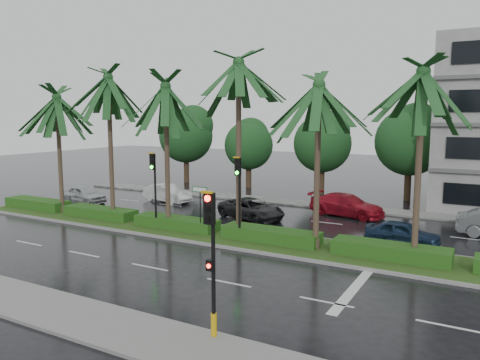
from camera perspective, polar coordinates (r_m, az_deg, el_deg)
The scene contains 17 objects.
ground at distance 24.96m, azimuth -3.54°, elevation -7.40°, with size 120.00×120.00×0.00m, color black.
near_sidewalk at distance 17.66m, azimuth -22.16°, elevation -14.30°, with size 40.00×2.40×0.12m, color slate.
far_sidewalk at distance 35.41m, azimuth 6.94°, elevation -2.80°, with size 40.00×2.00×0.12m, color slate.
median at distance 25.76m, azimuth -2.34°, elevation -6.72°, with size 36.00×4.00×0.15m.
hedge at distance 25.67m, azimuth -2.34°, elevation -5.92°, with size 35.20×1.40×0.60m.
lane_markings at distance 23.16m, azimuth 2.31°, elevation -8.58°, with size 34.00×13.06×0.01m.
palm_row at distance 25.66m, azimuth -4.84°, elevation 10.51°, with size 26.30×4.20×9.93m.
signal_near at distance 13.56m, azimuth -3.48°, elevation -9.51°, with size 0.34×0.45×4.36m.
signal_median_left at distance 26.92m, azimuth -10.46°, elevation 0.12°, with size 0.34×0.42×4.36m.
signal_median_right at distance 23.84m, azimuth -0.17°, elevation -0.73°, with size 0.34×0.42×4.36m.
street_sign at distance 25.43m, azimuth -4.90°, elevation -2.22°, with size 0.95×0.09×2.60m.
bg_trees at distance 40.10m, azimuth 10.02°, elevation 4.98°, with size 33.09×5.28×7.62m.
car_silver at distance 37.29m, azimuth -18.47°, elevation -1.68°, with size 3.87×1.56×1.32m, color silver.
car_white at distance 36.20m, azimuth -8.85°, elevation -1.60°, with size 4.18×1.46×1.38m, color silver.
car_darkgrey at distance 29.97m, azimuth 1.39°, elevation -3.53°, with size 4.70×2.17×1.31m, color black.
car_red at distance 31.60m, azimuth 12.89°, elevation -2.99°, with size 5.01×2.04×1.45m, color #A81222.
car_blue at distance 25.33m, azimuth 19.21°, elevation -6.14°, with size 3.68×1.48×1.25m, color #182B49.
Camera 1 is at (12.96, -20.31, 6.53)m, focal length 35.00 mm.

